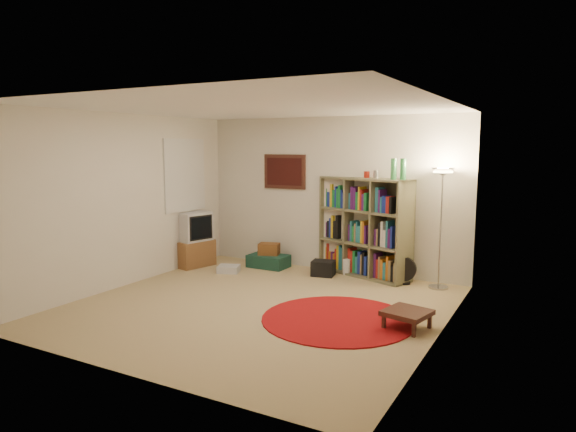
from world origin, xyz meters
name	(u,v)px	position (x,y,z in m)	size (l,w,h in m)	color
room	(256,208)	(-0.05, 0.05, 1.26)	(4.54, 4.54, 2.54)	tan
bookshelf	(364,228)	(0.61, 2.16, 0.75)	(1.60, 0.91, 1.85)	#666344
floor_lamp	(442,189)	(1.83, 1.95, 1.44)	(0.39, 0.39, 1.73)	#A6A6AB
floor_fan	(404,271)	(1.33, 1.93, 0.20)	(0.36, 0.21, 0.41)	black
tv_stand	(193,240)	(-2.15, 1.37, 0.45)	(0.58, 0.72, 0.93)	brown
dvd_box	(229,269)	(-1.36, 1.28, 0.06)	(0.41, 0.38, 0.11)	silver
suitcase	(268,261)	(-0.98, 1.90, 0.11)	(0.66, 0.43, 0.21)	#13352B
wicker_basket	(269,249)	(-0.98, 1.92, 0.31)	(0.39, 0.33, 0.19)	#5A3216
duffel_bag	(323,268)	(0.07, 1.82, 0.12)	(0.39, 0.34, 0.24)	black
paper_towel	(346,267)	(0.36, 2.06, 0.13)	(0.15, 0.15, 0.25)	white
red_rug	(338,319)	(1.09, 0.01, 0.01)	(1.80, 1.80, 0.02)	maroon
side_table	(407,313)	(1.89, 0.10, 0.18)	(0.55, 0.55, 0.21)	black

